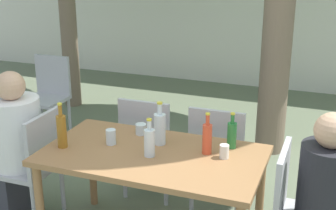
{
  "coord_description": "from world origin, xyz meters",
  "views": [
    {
      "loc": [
        1.13,
        -2.69,
        2.09
      ],
      "look_at": [
        0.0,
        0.3,
        0.99
      ],
      "focal_mm": 50.0,
      "sensor_mm": 36.0,
      "label": 1
    }
  ],
  "objects_px": {
    "green_bottle_0": "(232,134)",
    "drinking_glass_2": "(141,129)",
    "drinking_glass_0": "(111,137)",
    "patio_chair_3": "(219,152)",
    "dining_table_front": "(153,164)",
    "patio_chair_0": "(34,161)",
    "patio_chair_1": "(298,209)",
    "drinking_glass_1": "(224,151)",
    "patio_chair_2": "(149,141)",
    "water_bottle_1": "(160,128)",
    "person_seated_0": "(10,152)",
    "soda_bottle_3": "(207,138)",
    "amber_bottle_2": "(62,130)",
    "patio_chair_4": "(48,91)",
    "water_bottle_4": "(149,142)"
  },
  "relations": [
    {
      "from": "water_bottle_1",
      "to": "drinking_glass_1",
      "type": "relative_size",
      "value": 3.37
    },
    {
      "from": "person_seated_0",
      "to": "patio_chair_2",
      "type": "bearing_deg",
      "value": 125.62
    },
    {
      "from": "dining_table_front",
      "to": "water_bottle_1",
      "type": "distance_m",
      "value": 0.26
    },
    {
      "from": "dining_table_front",
      "to": "patio_chair_4",
      "type": "bearing_deg",
      "value": 140.99
    },
    {
      "from": "patio_chair_1",
      "to": "amber_bottle_2",
      "type": "distance_m",
      "value": 1.66
    },
    {
      "from": "patio_chair_0",
      "to": "patio_chair_1",
      "type": "height_order",
      "value": "same"
    },
    {
      "from": "patio_chair_0",
      "to": "drinking_glass_0",
      "type": "distance_m",
      "value": 0.71
    },
    {
      "from": "patio_chair_1",
      "to": "drinking_glass_2",
      "type": "height_order",
      "value": "patio_chair_1"
    },
    {
      "from": "drinking_glass_0",
      "to": "patio_chair_3",
      "type": "bearing_deg",
      "value": 44.29
    },
    {
      "from": "drinking_glass_1",
      "to": "drinking_glass_2",
      "type": "bearing_deg",
      "value": 165.1
    },
    {
      "from": "patio_chair_1",
      "to": "amber_bottle_2",
      "type": "relative_size",
      "value": 2.78
    },
    {
      "from": "green_bottle_0",
      "to": "drinking_glass_1",
      "type": "height_order",
      "value": "green_bottle_0"
    },
    {
      "from": "patio_chair_0",
      "to": "water_bottle_1",
      "type": "bearing_deg",
      "value": 99.3
    },
    {
      "from": "patio_chair_0",
      "to": "drinking_glass_1",
      "type": "xyz_separation_m",
      "value": [
        1.46,
        0.1,
        0.27
      ]
    },
    {
      "from": "patio_chair_1",
      "to": "soda_bottle_3",
      "type": "relative_size",
      "value": 3.1
    },
    {
      "from": "patio_chair_2",
      "to": "drinking_glass_0",
      "type": "distance_m",
      "value": 0.68
    },
    {
      "from": "patio_chair_1",
      "to": "drinking_glass_2",
      "type": "xyz_separation_m",
      "value": [
        -1.2,
        0.28,
        0.27
      ]
    },
    {
      "from": "green_bottle_0",
      "to": "water_bottle_4",
      "type": "xyz_separation_m",
      "value": [
        -0.49,
        -0.33,
        0.0
      ]
    },
    {
      "from": "dining_table_front",
      "to": "drinking_glass_0",
      "type": "xyz_separation_m",
      "value": [
        -0.33,
        0.03,
        0.14
      ]
    },
    {
      "from": "person_seated_0",
      "to": "soda_bottle_3",
      "type": "relative_size",
      "value": 4.14
    },
    {
      "from": "water_bottle_4",
      "to": "drinking_glass_2",
      "type": "distance_m",
      "value": 0.39
    },
    {
      "from": "dining_table_front",
      "to": "patio_chair_2",
      "type": "distance_m",
      "value": 0.74
    },
    {
      "from": "patio_chair_2",
      "to": "green_bottle_0",
      "type": "distance_m",
      "value": 0.93
    },
    {
      "from": "patio_chair_4",
      "to": "water_bottle_4",
      "type": "relative_size",
      "value": 3.4
    },
    {
      "from": "person_seated_0",
      "to": "water_bottle_1",
      "type": "distance_m",
      "value": 1.26
    },
    {
      "from": "patio_chair_4",
      "to": "amber_bottle_2",
      "type": "distance_m",
      "value": 2.16
    },
    {
      "from": "soda_bottle_3",
      "to": "drinking_glass_2",
      "type": "bearing_deg",
      "value": 164.61
    },
    {
      "from": "patio_chair_0",
      "to": "green_bottle_0",
      "type": "relative_size",
      "value": 3.49
    },
    {
      "from": "patio_chair_3",
      "to": "soda_bottle_3",
      "type": "relative_size",
      "value": 3.1
    },
    {
      "from": "patio_chair_1",
      "to": "person_seated_0",
      "type": "bearing_deg",
      "value": 90.0
    },
    {
      "from": "patio_chair_1",
      "to": "water_bottle_1",
      "type": "distance_m",
      "value": 1.07
    },
    {
      "from": "patio_chair_4",
      "to": "dining_table_front",
      "type": "bearing_deg",
      "value": -39.01
    },
    {
      "from": "water_bottle_4",
      "to": "drinking_glass_2",
      "type": "bearing_deg",
      "value": 121.75
    },
    {
      "from": "patio_chair_3",
      "to": "drinking_glass_1",
      "type": "relative_size",
      "value": 9.7
    },
    {
      "from": "patio_chair_3",
      "to": "green_bottle_0",
      "type": "height_order",
      "value": "green_bottle_0"
    },
    {
      "from": "drinking_glass_0",
      "to": "drinking_glass_1",
      "type": "bearing_deg",
      "value": 4.35
    },
    {
      "from": "patio_chair_2",
      "to": "water_bottle_4",
      "type": "height_order",
      "value": "water_bottle_4"
    },
    {
      "from": "patio_chair_3",
      "to": "dining_table_front",
      "type": "bearing_deg",
      "value": 65.22
    },
    {
      "from": "water_bottle_1",
      "to": "patio_chair_0",
      "type": "bearing_deg",
      "value": -170.7
    },
    {
      "from": "dining_table_front",
      "to": "drinking_glass_0",
      "type": "relative_size",
      "value": 13.73
    },
    {
      "from": "patio_chair_3",
      "to": "soda_bottle_3",
      "type": "xyz_separation_m",
      "value": [
        0.05,
        -0.53,
        0.34
      ]
    },
    {
      "from": "water_bottle_4",
      "to": "drinking_glass_1",
      "type": "relative_size",
      "value": 2.85
    },
    {
      "from": "patio_chair_0",
      "to": "soda_bottle_3",
      "type": "bearing_deg",
      "value": 95.35
    },
    {
      "from": "person_seated_0",
      "to": "amber_bottle_2",
      "type": "height_order",
      "value": "person_seated_0"
    },
    {
      "from": "patio_chair_4",
      "to": "drinking_glass_0",
      "type": "relative_size",
      "value": 8.23
    },
    {
      "from": "amber_bottle_2",
      "to": "drinking_glass_2",
      "type": "relative_size",
      "value": 3.98
    },
    {
      "from": "person_seated_0",
      "to": "drinking_glass_1",
      "type": "relative_size",
      "value": 12.95
    },
    {
      "from": "dining_table_front",
      "to": "drinking_glass_0",
      "type": "bearing_deg",
      "value": 174.1
    },
    {
      "from": "green_bottle_0",
      "to": "drinking_glass_2",
      "type": "height_order",
      "value": "green_bottle_0"
    },
    {
      "from": "patio_chair_3",
      "to": "patio_chair_4",
      "type": "xyz_separation_m",
      "value": [
        -2.23,
        0.91,
        0.0
      ]
    }
  ]
}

